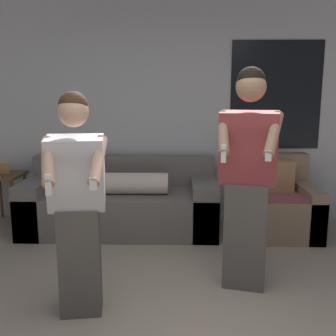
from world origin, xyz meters
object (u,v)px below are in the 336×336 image
object	(u,v)px
couch	(121,203)
armchair	(276,206)
person_right	(247,179)
side_table	(5,182)
person_left	(78,205)

from	to	relation	value
couch	armchair	xyz separation A→B (m)	(1.80, -0.04, -0.00)
armchair	person_right	size ratio (longest dim) A/B	0.50
couch	side_table	world-z (taller)	couch
person_left	person_right	xyz separation A→B (m)	(1.25, 0.43, 0.10)
couch	side_table	distance (m)	1.47
side_table	person_right	size ratio (longest dim) A/B	0.43
armchair	person_right	distance (m)	1.56
couch	person_right	distance (m)	1.91
person_left	person_right	bearing A→B (deg)	18.84
person_left	person_right	size ratio (longest dim) A/B	0.90
armchair	person_left	size ratio (longest dim) A/B	0.55
couch	side_table	xyz separation A→B (m)	(-1.45, 0.20, 0.20)
couch	person_left	xyz separation A→B (m)	(-0.05, -1.79, 0.50)
person_right	armchair	bearing A→B (deg)	65.87
armchair	person_right	bearing A→B (deg)	-114.13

